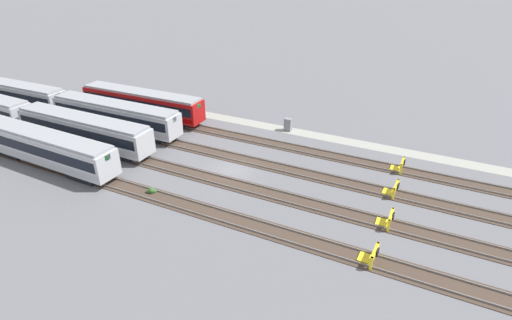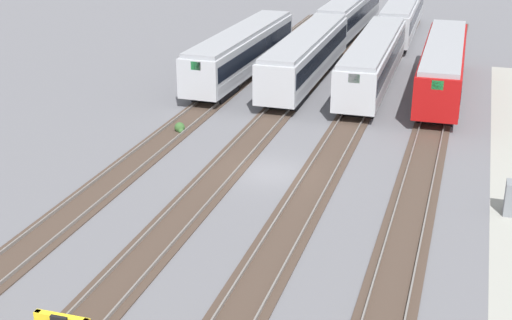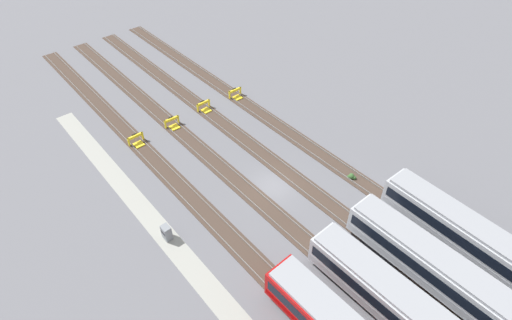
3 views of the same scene
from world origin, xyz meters
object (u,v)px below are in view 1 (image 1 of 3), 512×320
Objects in this scene: subway_car_front_row_right_inner at (46,148)px; weed_clump at (151,191)px; bumper_stop_middle_track at (387,220)px; bumper_stop_far_inner_track at (371,256)px; subway_car_back_row_leftmost at (142,103)px; subway_car_front_row_leftmost at (14,94)px; bumper_stop_nearest_track at (399,166)px; subway_car_front_row_rightmost at (84,130)px; subway_car_front_row_centre at (115,115)px; electrical_cabinet at (288,125)px; bumper_stop_near_inner_track at (393,189)px.

subway_car_front_row_right_inner reaches higher than weed_clump.
bumper_stop_middle_track is 5.02m from bumper_stop_far_inner_track.
subway_car_back_row_leftmost is 9.01× the size of bumper_stop_middle_track.
subway_car_front_row_leftmost is 9.03× the size of bumper_stop_nearest_track.
subway_car_front_row_centre is at bearing -90.00° from subway_car_front_row_rightmost.
weed_clump is (-13.25, -0.34, -1.80)m from subway_car_front_row_right_inner.
subway_car_front_row_right_inner reaches higher than bumper_stop_middle_track.
weed_clump is (6.04, 19.20, -0.56)m from electrical_cabinet.
subway_car_front_row_leftmost is at bearing 0.15° from subway_car_front_row_centre.
bumper_stop_far_inner_track is at bearing 169.20° from subway_car_front_row_leftmost.
electrical_cabinet is at bearing -107.46° from weed_clump.
subway_car_front_row_right_inner is at bearing 16.69° from bumper_stop_near_inner_track.
subway_car_front_row_rightmost is 9.01× the size of bumper_stop_nearest_track.
bumper_stop_nearest_track is (-33.45, -4.98, -1.53)m from subway_car_front_row_centre.
subway_car_front_row_rightmost is at bearing 90.00° from subway_car_front_row_centre.
subway_car_front_row_right_inner is 19.64× the size of weed_clump.
electrical_cabinet is (14.38, -19.52, 0.29)m from bumper_stop_far_inner_track.
subway_car_front_row_rightmost is 24.14m from electrical_cabinet.
bumper_stop_nearest_track is 5.02m from bumper_stop_near_inner_track.
subway_car_front_row_right_inner is at bearing 90.00° from subway_car_back_row_leftmost.
subway_car_front_row_right_inner is 13.37m from weed_clump.
electrical_cabinet is at bearing -134.63° from subway_car_front_row_right_inner.
bumper_stop_near_inner_track is (-52.52, -0.02, -1.53)m from subway_car_front_row_leftmost.
bumper_stop_near_inner_track is 10.05m from bumper_stop_far_inner_track.
bumper_stop_far_inner_track is (-33.66, 15.05, -1.53)m from subway_car_back_row_leftmost.
bumper_stop_near_inner_track is at bearing -154.43° from weed_clump.
subway_car_front_row_rightmost is 8.96× the size of bumper_stop_near_inner_track.
subway_car_front_row_right_inner reaches higher than bumper_stop_near_inner_track.
electrical_cabinet is at bearing -153.93° from subway_car_front_row_centre.
bumper_stop_middle_track is 21.24m from weed_clump.
subway_car_front_row_leftmost is 53.56m from bumper_stop_far_inner_track.
weed_clump is (20.41, -0.32, -0.27)m from bumper_stop_far_inner_track.
subway_car_front_row_centre is 1.00× the size of subway_car_front_row_rightmost.
subway_car_front_row_centre and subway_car_front_row_right_inner have the same top height.
subway_car_front_row_leftmost is at bearing -5.42° from bumper_stop_middle_track.
bumper_stop_middle_track is at bearing 92.88° from bumper_stop_nearest_track.
bumper_stop_near_inner_track is at bearing 179.95° from subway_car_front_row_centre.
subway_car_front_row_rightmost reaches higher than weed_clump.
subway_car_back_row_leftmost reaches higher than bumper_stop_middle_track.
subway_car_front_row_rightmost is (-18.93, 4.97, 0.00)m from subway_car_front_row_leftmost.
bumper_stop_near_inner_track is (-33.59, 0.03, -1.53)m from subway_car_front_row_centre.
bumper_stop_middle_track is at bearing -93.39° from bumper_stop_far_inner_track.
weed_clump is at bearing 12.76° from bumper_stop_middle_track.
subway_car_front_row_centre is at bearing -36.39° from weed_clump.
subway_car_front_row_right_inner is 35.10m from bumper_stop_near_inner_track.
weed_clump is at bearing 25.57° from bumper_stop_near_inner_track.
electrical_cabinet is at bearing -166.96° from subway_car_back_row_leftmost.
subway_car_front_row_centre is 4.97m from subway_car_back_row_leftmost.
subway_car_front_row_rightmost is at bearing 90.00° from subway_car_back_row_leftmost.
subway_car_front_row_leftmost reaches higher than weed_clump.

